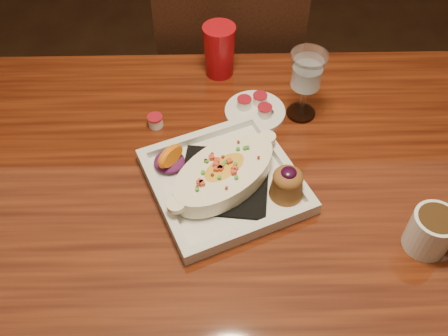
{
  "coord_description": "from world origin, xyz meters",
  "views": [
    {
      "loc": [
        -0.04,
        -0.63,
        1.55
      ],
      "look_at": [
        -0.03,
        0.04,
        0.77
      ],
      "focal_mm": 40.0,
      "sensor_mm": 36.0,
      "label": 1
    }
  ],
  "objects_px": {
    "table": "(237,216)",
    "coffee_mug": "(433,231)",
    "chair_far": "(229,82)",
    "goblet": "(307,74)",
    "plate": "(229,177)",
    "red_tumbler": "(219,51)",
    "saucer": "(255,110)"
  },
  "relations": [
    {
      "from": "saucer",
      "to": "coffee_mug",
      "type": "bearing_deg",
      "value": -50.58
    },
    {
      "from": "plate",
      "to": "coffee_mug",
      "type": "relative_size",
      "value": 3.24
    },
    {
      "from": "plate",
      "to": "red_tumbler",
      "type": "height_order",
      "value": "red_tumbler"
    },
    {
      "from": "table",
      "to": "coffee_mug",
      "type": "relative_size",
      "value": 13.13
    },
    {
      "from": "chair_far",
      "to": "saucer",
      "type": "bearing_deg",
      "value": 96.78
    },
    {
      "from": "coffee_mug",
      "to": "goblet",
      "type": "height_order",
      "value": "goblet"
    },
    {
      "from": "plate",
      "to": "red_tumbler",
      "type": "relative_size",
      "value": 2.79
    },
    {
      "from": "plate",
      "to": "red_tumbler",
      "type": "bearing_deg",
      "value": 69.08
    },
    {
      "from": "table",
      "to": "red_tumbler",
      "type": "bearing_deg",
      "value": 94.81
    },
    {
      "from": "table",
      "to": "saucer",
      "type": "distance_m",
      "value": 0.25
    },
    {
      "from": "chair_far",
      "to": "coffee_mug",
      "type": "xyz_separation_m",
      "value": [
        0.34,
        -0.77,
        0.29
      ]
    },
    {
      "from": "plate",
      "to": "coffee_mug",
      "type": "height_order",
      "value": "coffee_mug"
    },
    {
      "from": "plate",
      "to": "saucer",
      "type": "distance_m",
      "value": 0.23
    },
    {
      "from": "chair_far",
      "to": "goblet",
      "type": "bearing_deg",
      "value": 110.71
    },
    {
      "from": "coffee_mug",
      "to": "saucer",
      "type": "xyz_separation_m",
      "value": [
        -0.3,
        0.36,
        -0.04
      ]
    },
    {
      "from": "plate",
      "to": "saucer",
      "type": "relative_size",
      "value": 2.64
    },
    {
      "from": "plate",
      "to": "coffee_mug",
      "type": "distance_m",
      "value": 0.39
    },
    {
      "from": "table",
      "to": "goblet",
      "type": "bearing_deg",
      "value": 54.74
    },
    {
      "from": "saucer",
      "to": "chair_far",
      "type": "bearing_deg",
      "value": 96.78
    },
    {
      "from": "chair_far",
      "to": "red_tumbler",
      "type": "xyz_separation_m",
      "value": [
        -0.03,
        -0.26,
        0.31
      ]
    },
    {
      "from": "table",
      "to": "saucer",
      "type": "xyz_separation_m",
      "value": [
        0.05,
        0.22,
        0.11
      ]
    },
    {
      "from": "goblet",
      "to": "saucer",
      "type": "xyz_separation_m",
      "value": [
        -0.11,
        0.0,
        -0.11
      ]
    },
    {
      "from": "plate",
      "to": "goblet",
      "type": "bearing_deg",
      "value": 27.66
    },
    {
      "from": "red_tumbler",
      "to": "coffee_mug",
      "type": "bearing_deg",
      "value": -53.68
    },
    {
      "from": "table",
      "to": "red_tumbler",
      "type": "distance_m",
      "value": 0.41
    },
    {
      "from": "chair_far",
      "to": "coffee_mug",
      "type": "distance_m",
      "value": 0.89
    },
    {
      "from": "goblet",
      "to": "red_tumbler",
      "type": "relative_size",
      "value": 1.26
    },
    {
      "from": "table",
      "to": "coffee_mug",
      "type": "bearing_deg",
      "value": -21.85
    },
    {
      "from": "goblet",
      "to": "saucer",
      "type": "bearing_deg",
      "value": 178.36
    },
    {
      "from": "red_tumbler",
      "to": "chair_far",
      "type": "bearing_deg",
      "value": 83.0
    },
    {
      "from": "table",
      "to": "chair_far",
      "type": "height_order",
      "value": "chair_far"
    },
    {
      "from": "table",
      "to": "plate",
      "type": "distance_m",
      "value": 0.13
    }
  ]
}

